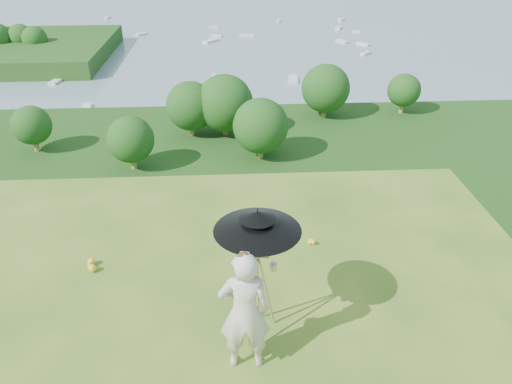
{
  "coord_description": "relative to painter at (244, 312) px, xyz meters",
  "views": [
    {
      "loc": [
        1.73,
        -3.45,
        5.38
      ],
      "look_at": [
        2.18,
        4.37,
        0.99
      ],
      "focal_mm": 35.0,
      "sensor_mm": 36.0,
      "label": 1
    }
  ],
  "objects": [
    {
      "name": "harbor_town",
      "position": [
        -1.86,
        73.63,
        -30.42
      ],
      "size": [
        110.0,
        22.0,
        5.0
      ],
      "primitive_type": null,
      "color": "#BCBCB7",
      "rests_on": "shoreline_tier"
    },
    {
      "name": "forest_slope",
      "position": [
        -1.86,
        33.63,
        -29.92
      ],
      "size": [
        140.0,
        56.0,
        22.0
      ],
      "primitive_type": "cube",
      "color": "#103E11",
      "rests_on": "bay_water"
    },
    {
      "name": "shoreline_tier",
      "position": [
        -1.86,
        73.63,
        -36.92
      ],
      "size": [
        170.0,
        28.0,
        8.0
      ],
      "primitive_type": "cube",
      "color": "#696054",
      "rests_on": "bay_water"
    },
    {
      "name": "painter",
      "position": [
        0.0,
        0.0,
        0.0
      ],
      "size": [
        0.68,
        0.45,
        1.84
      ],
      "primitive_type": "imported",
      "rotation": [
        0.0,
        0.0,
        3.13
      ],
      "color": "beige",
      "rests_on": "ground"
    },
    {
      "name": "field_easel",
      "position": [
        0.2,
        0.58,
        -0.06
      ],
      "size": [
        0.76,
        0.76,
        1.71
      ],
      "primitive_type": null,
      "rotation": [
        0.0,
        0.0,
        -0.18
      ],
      "color": "olive",
      "rests_on": "ground"
    },
    {
      "name": "sun_umbrella",
      "position": [
        0.2,
        0.61,
        0.83
      ],
      "size": [
        1.32,
        1.32,
        0.67
      ],
      "primitive_type": null,
      "rotation": [
        0.0,
        0.0,
        -0.14
      ],
      "color": "black",
      "rests_on": "field_easel"
    },
    {
      "name": "moored_boats",
      "position": [
        -14.36,
        159.63,
        -34.57
      ],
      "size": [
        140.0,
        140.0,
        0.7
      ],
      "primitive_type": null,
      "color": "silver",
      "rests_on": "bay_water"
    },
    {
      "name": "slope_trees",
      "position": [
        -1.86,
        33.63,
        -15.92
      ],
      "size": [
        110.0,
        50.0,
        6.0
      ],
      "primitive_type": null,
      "color": "#194514",
      "rests_on": "forest_slope"
    },
    {
      "name": "bay_water",
      "position": [
        -1.86,
        238.63,
        -34.92
      ],
      "size": [
        700.0,
        700.0,
        0.0
      ],
      "primitive_type": "plane",
      "color": "gray",
      "rests_on": "ground"
    },
    {
      "name": "painter_cap",
      "position": [
        0.0,
        0.0,
        0.87
      ],
      "size": [
        0.23,
        0.27,
        0.1
      ],
      "primitive_type": null,
      "rotation": [
        0.0,
        0.0,
        -0.16
      ],
      "color": "#D27381",
      "rests_on": "painter"
    }
  ]
}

